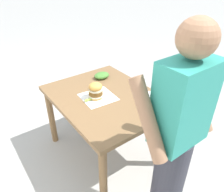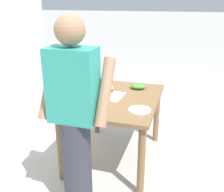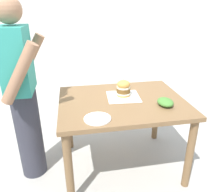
{
  "view_description": "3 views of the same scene",
  "coord_description": "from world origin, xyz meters",
  "px_view_note": "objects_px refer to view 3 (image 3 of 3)",
  "views": [
    {
      "loc": [
        1.05,
        1.53,
        1.9
      ],
      "look_at": [
        0.0,
        0.1,
        0.81
      ],
      "focal_mm": 35.0,
      "sensor_mm": 36.0,
      "label": 1
    },
    {
      "loc": [
        -0.74,
        2.59,
        1.78
      ],
      "look_at": [
        0.0,
        0.1,
        0.81
      ],
      "focal_mm": 42.0,
      "sensor_mm": 36.0,
      "label": 2
    },
    {
      "loc": [
        -1.87,
        0.45,
        1.63
      ],
      "look_at": [
        0.0,
        0.1,
        0.81
      ],
      "focal_mm": 35.0,
      "sensor_mm": 36.0,
      "label": 3
    }
  ],
  "objects_px": {
    "sandwich": "(123,88)",
    "side_plate_with_forks": "(97,119)",
    "pickle_spear": "(120,91)",
    "side_salad": "(165,102)",
    "patio_table": "(122,110)",
    "diner_across_table": "(23,93)"
  },
  "relations": [
    {
      "from": "sandwich",
      "to": "patio_table",
      "type": "bearing_deg",
      "value": 160.89
    },
    {
      "from": "side_salad",
      "to": "pickle_spear",
      "type": "bearing_deg",
      "value": 41.86
    },
    {
      "from": "sandwich",
      "to": "pickle_spear",
      "type": "bearing_deg",
      "value": 7.43
    },
    {
      "from": "side_plate_with_forks",
      "to": "side_salad",
      "type": "distance_m",
      "value": 0.66
    },
    {
      "from": "sandwich",
      "to": "side_salad",
      "type": "relative_size",
      "value": 1.09
    },
    {
      "from": "sandwich",
      "to": "side_plate_with_forks",
      "type": "height_order",
      "value": "sandwich"
    },
    {
      "from": "side_salad",
      "to": "sandwich",
      "type": "bearing_deg",
      "value": 48.26
    },
    {
      "from": "pickle_spear",
      "to": "diner_across_table",
      "type": "bearing_deg",
      "value": 97.54
    },
    {
      "from": "patio_table",
      "to": "side_salad",
      "type": "xyz_separation_m",
      "value": [
        -0.19,
        -0.36,
        0.14
      ]
    },
    {
      "from": "side_salad",
      "to": "patio_table",
      "type": "bearing_deg",
      "value": 62.12
    },
    {
      "from": "side_plate_with_forks",
      "to": "side_salad",
      "type": "height_order",
      "value": "side_salad"
    },
    {
      "from": "side_plate_with_forks",
      "to": "patio_table",
      "type": "bearing_deg",
      "value": -40.27
    },
    {
      "from": "side_salad",
      "to": "side_plate_with_forks",
      "type": "bearing_deg",
      "value": 102.66
    },
    {
      "from": "patio_table",
      "to": "sandwich",
      "type": "bearing_deg",
      "value": -19.11
    },
    {
      "from": "patio_table",
      "to": "side_plate_with_forks",
      "type": "relative_size",
      "value": 5.45
    },
    {
      "from": "patio_table",
      "to": "side_plate_with_forks",
      "type": "distance_m",
      "value": 0.45
    },
    {
      "from": "pickle_spear",
      "to": "side_salad",
      "type": "height_order",
      "value": "side_salad"
    },
    {
      "from": "sandwich",
      "to": "pickle_spear",
      "type": "height_order",
      "value": "sandwich"
    },
    {
      "from": "pickle_spear",
      "to": "side_salad",
      "type": "relative_size",
      "value": 0.5
    },
    {
      "from": "side_plate_with_forks",
      "to": "side_salad",
      "type": "bearing_deg",
      "value": -77.34
    },
    {
      "from": "pickle_spear",
      "to": "side_salad",
      "type": "bearing_deg",
      "value": -138.14
    },
    {
      "from": "side_plate_with_forks",
      "to": "side_salad",
      "type": "xyz_separation_m",
      "value": [
        0.14,
        -0.64,
        0.03
      ]
    }
  ]
}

